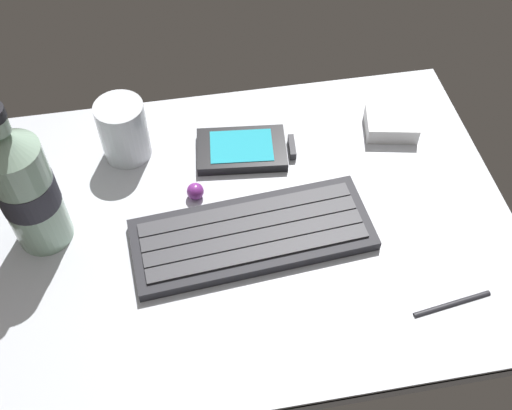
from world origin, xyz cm
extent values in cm
cube|color=silver|center=(0.00, 0.00, -1.00)|extent=(64.00, 48.00, 2.00)
cube|color=silver|center=(0.00, -23.40, 0.40)|extent=(64.00, 1.20, 0.80)
cube|color=#232328|center=(-0.93, -2.68, 0.70)|extent=(29.78, 13.25, 1.40)
cube|color=#3D3D42|center=(-1.19, 0.61, 1.55)|extent=(26.75, 4.09, 0.30)
cube|color=#3D3D42|center=(-1.02, -1.58, 1.55)|extent=(26.75, 4.09, 0.30)
cube|color=#3D3D42|center=(-0.84, -3.77, 1.55)|extent=(26.75, 4.09, 0.30)
cube|color=#3D3D42|center=(-0.67, -5.97, 1.55)|extent=(26.75, 4.09, 0.30)
cube|color=black|center=(0.50, 11.50, 0.70)|extent=(12.72, 8.80, 1.40)
cube|color=#2DB7D1|center=(0.50, 11.50, 1.45)|extent=(8.97, 6.76, 0.10)
cube|color=#333338|center=(6.87, 10.84, 0.70)|extent=(1.19, 3.86, 1.12)
cylinder|color=silver|center=(-15.20, 14.31, 4.25)|extent=(6.40, 6.40, 8.50)
cylinder|color=yellow|center=(-15.20, 14.31, 3.26)|extent=(5.50, 5.50, 6.12)
cylinder|color=#9EC1A8|center=(-25.70, 2.23, 7.50)|extent=(6.60, 6.60, 15.00)
cone|color=#9EC1A8|center=(-25.70, 2.23, 16.40)|extent=(6.60, 6.60, 2.80)
cylinder|color=#2D2D38|center=(-25.70, 2.23, 8.25)|extent=(6.73, 6.73, 3.80)
cube|color=white|center=(21.32, 12.32, 1.20)|extent=(7.96, 6.86, 2.40)
sphere|color=purple|center=(-7.00, 5.00, 1.10)|extent=(2.20, 2.20, 2.20)
cylinder|color=#26262B|center=(19.81, -15.58, 0.35)|extent=(9.51, 2.00, 0.70)
camera|label=1|loc=(-7.82, -44.90, 61.26)|focal=42.83mm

